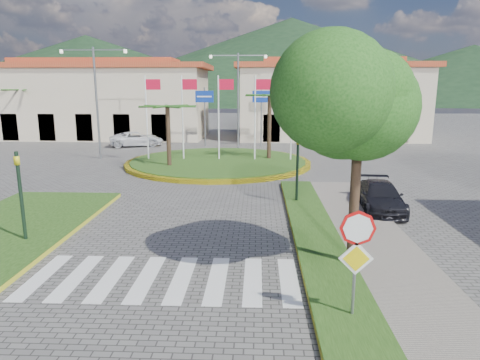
{
  "coord_description": "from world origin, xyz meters",
  "views": [
    {
      "loc": [
        2.7,
        -7.02,
        5.28
      ],
      "look_at": [
        2.07,
        8.0,
        1.98
      ],
      "focal_mm": 32.0,
      "sensor_mm": 36.0,
      "label": 1
    }
  ],
  "objects_px": {
    "stop_sign": "(356,248)",
    "deciduous_tree": "(361,90)",
    "car_side_right": "(380,197)",
    "car_dark_a": "(173,133)",
    "roundabout_island": "(219,162)",
    "white_van": "(137,139)",
    "car_dark_b": "(326,136)"
  },
  "relations": [
    {
      "from": "stop_sign",
      "to": "deciduous_tree",
      "type": "xyz_separation_m",
      "value": [
        0.6,
        3.04,
        3.38
      ]
    },
    {
      "from": "car_side_right",
      "to": "car_dark_a",
      "type": "bearing_deg",
      "value": 124.01
    },
    {
      "from": "roundabout_island",
      "to": "car_side_right",
      "type": "height_order",
      "value": "roundabout_island"
    },
    {
      "from": "stop_sign",
      "to": "white_van",
      "type": "relative_size",
      "value": 0.56
    },
    {
      "from": "stop_sign",
      "to": "deciduous_tree",
      "type": "distance_m",
      "value": 4.59
    },
    {
      "from": "deciduous_tree",
      "to": "car_side_right",
      "type": "xyz_separation_m",
      "value": [
        2.53,
        6.13,
        -4.57
      ]
    },
    {
      "from": "roundabout_island",
      "to": "stop_sign",
      "type": "height_order",
      "value": "roundabout_island"
    },
    {
      "from": "roundabout_island",
      "to": "car_dark_b",
      "type": "xyz_separation_m",
      "value": [
        9.19,
        11.92,
        0.5
      ]
    },
    {
      "from": "deciduous_tree",
      "to": "white_van",
      "type": "bearing_deg",
      "value": 117.92
    },
    {
      "from": "car_dark_a",
      "to": "car_dark_b",
      "type": "relative_size",
      "value": 0.98
    },
    {
      "from": "car_dark_a",
      "to": "roundabout_island",
      "type": "bearing_deg",
      "value": -145.56
    },
    {
      "from": "car_dark_b",
      "to": "roundabout_island",
      "type": "bearing_deg",
      "value": 153.91
    },
    {
      "from": "roundabout_island",
      "to": "white_van",
      "type": "bearing_deg",
      "value": 132.9
    },
    {
      "from": "white_van",
      "to": "car_dark_b",
      "type": "xyz_separation_m",
      "value": [
        17.37,
        3.11,
        0.02
      ]
    },
    {
      "from": "white_van",
      "to": "car_side_right",
      "type": "height_order",
      "value": "white_van"
    },
    {
      "from": "deciduous_tree",
      "to": "car_dark_a",
      "type": "relative_size",
      "value": 1.7
    },
    {
      "from": "deciduous_tree",
      "to": "white_van",
      "type": "relative_size",
      "value": 1.44
    },
    {
      "from": "deciduous_tree",
      "to": "white_van",
      "type": "height_order",
      "value": "deciduous_tree"
    },
    {
      "from": "white_van",
      "to": "car_side_right",
      "type": "distance_m",
      "value": 25.49
    },
    {
      "from": "roundabout_island",
      "to": "car_side_right",
      "type": "xyz_separation_m",
      "value": [
        8.03,
        -10.87,
        0.44
      ]
    },
    {
      "from": "stop_sign",
      "to": "car_side_right",
      "type": "height_order",
      "value": "stop_sign"
    },
    {
      "from": "roundabout_island",
      "to": "car_dark_a",
      "type": "xyz_separation_m",
      "value": [
        -5.84,
        13.48,
        0.51
      ]
    },
    {
      "from": "roundabout_island",
      "to": "white_van",
      "type": "height_order",
      "value": "roundabout_island"
    },
    {
      "from": "stop_sign",
      "to": "white_van",
      "type": "height_order",
      "value": "stop_sign"
    },
    {
      "from": "car_dark_a",
      "to": "car_side_right",
      "type": "bearing_deg",
      "value": -139.31
    },
    {
      "from": "stop_sign",
      "to": "car_dark_b",
      "type": "xyz_separation_m",
      "value": [
        4.3,
        31.95,
        -1.12
      ]
    },
    {
      "from": "white_van",
      "to": "car_dark_b",
      "type": "relative_size",
      "value": 1.16
    },
    {
      "from": "white_van",
      "to": "car_side_right",
      "type": "relative_size",
      "value": 1.13
    },
    {
      "from": "car_dark_b",
      "to": "white_van",
      "type": "bearing_deg",
      "value": 111.73
    },
    {
      "from": "stop_sign",
      "to": "car_side_right",
      "type": "xyz_separation_m",
      "value": [
        3.13,
        9.17,
        -1.19
      ]
    },
    {
      "from": "car_dark_a",
      "to": "white_van",
      "type": "bearing_deg",
      "value": 164.43
    },
    {
      "from": "roundabout_island",
      "to": "car_dark_a",
      "type": "distance_m",
      "value": 14.69
    }
  ]
}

